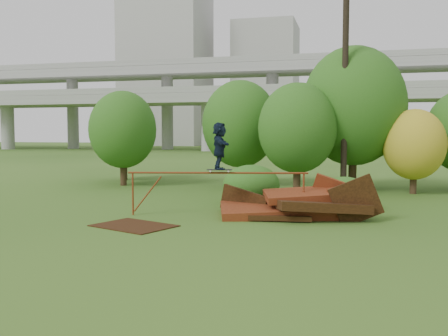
% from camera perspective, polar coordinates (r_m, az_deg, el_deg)
% --- Properties ---
extents(ground, '(240.00, 240.00, 0.00)m').
position_cam_1_polar(ground, '(14.96, 1.09, -6.70)').
color(ground, '#2D5116').
rests_on(ground, ground).
extents(scrap_pile, '(5.61, 3.21, 1.83)m').
position_cam_1_polar(scrap_pile, '(16.84, 7.99, -4.33)').
color(scrap_pile, '#4B1C0D').
rests_on(scrap_pile, ground).
extents(grind_rail, '(5.95, 1.30, 1.48)m').
position_cam_1_polar(grind_rail, '(16.76, -0.74, -1.29)').
color(grind_rail, maroon).
rests_on(grind_rail, ground).
extents(skateboard, '(0.87, 0.40, 0.09)m').
position_cam_1_polar(skateboard, '(16.73, -0.52, -0.21)').
color(skateboard, black).
rests_on(skateboard, grind_rail).
extents(skater, '(0.97, 1.53, 1.58)m').
position_cam_1_polar(skater, '(16.69, -0.52, 2.55)').
color(skater, black).
rests_on(skater, skateboard).
extents(flat_plate, '(2.73, 2.37, 0.03)m').
position_cam_1_polar(flat_plate, '(15.24, -10.26, -6.51)').
color(flat_plate, black).
rests_on(flat_plate, ground).
extents(tree_0, '(3.55, 3.55, 5.01)m').
position_cam_1_polar(tree_0, '(26.92, -11.49, 4.31)').
color(tree_0, black).
rests_on(tree_0, ground).
extents(tree_1, '(4.00, 4.00, 5.56)m').
position_cam_1_polar(tree_1, '(26.37, 1.85, 5.04)').
color(tree_1, black).
rests_on(tree_1, ground).
extents(tree_2, '(3.62, 3.62, 5.10)m').
position_cam_1_polar(tree_2, '(23.20, 8.38, 4.53)').
color(tree_2, black).
rests_on(tree_2, ground).
extents(tree_3, '(5.04, 5.04, 6.99)m').
position_cam_1_polar(tree_3, '(25.20, 14.60, 6.86)').
color(tree_3, black).
rests_on(tree_3, ground).
extents(tree_4, '(2.81, 2.81, 3.88)m').
position_cam_1_polar(tree_4, '(24.34, 20.91, 2.52)').
color(tree_4, black).
rests_on(tree_4, ground).
extents(tree_6, '(3.15, 3.15, 4.41)m').
position_cam_1_polar(tree_6, '(30.08, -11.34, 3.56)').
color(tree_6, black).
rests_on(tree_6, ground).
extents(shrub_left, '(2.24, 2.06, 1.55)m').
position_cam_1_polar(shrub_left, '(19.54, 3.15, -1.89)').
color(shrub_left, '#244B14').
rests_on(shrub_left, ground).
extents(shrub_right, '(1.70, 1.55, 1.20)m').
position_cam_1_polar(shrub_right, '(18.67, 13.65, -2.81)').
color(shrub_right, '#244B14').
rests_on(shrub_right, ground).
extents(utility_pole, '(1.40, 0.28, 10.58)m').
position_cam_1_polar(utility_pole, '(23.39, 13.67, 10.24)').
color(utility_pole, black).
rests_on(utility_pole, ground).
extents(freeway_overpass, '(160.00, 15.00, 13.70)m').
position_cam_1_polar(freeway_overpass, '(77.67, 11.87, 9.50)').
color(freeway_overpass, gray).
rests_on(freeway_overpass, ground).
extents(building_left, '(18.00, 16.00, 35.00)m').
position_cam_1_polar(building_left, '(117.80, -6.56, 11.16)').
color(building_left, '#9E9E99').
rests_on(building_left, ground).
extents(building_right, '(14.00, 14.00, 28.00)m').
position_cam_1_polar(building_right, '(118.45, 4.84, 9.43)').
color(building_right, '#9E9E99').
rests_on(building_right, ground).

